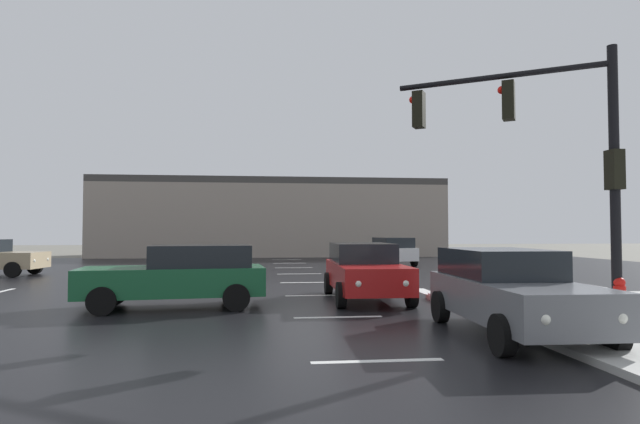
% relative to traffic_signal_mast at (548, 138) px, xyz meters
% --- Properties ---
extents(ground_plane, '(120.00, 120.00, 0.00)m').
position_rel_traffic_signal_mast_xyz_m(ground_plane, '(-5.03, 6.07, -4.16)').
color(ground_plane, slate).
extents(road_asphalt, '(44.00, 44.00, 0.02)m').
position_rel_traffic_signal_mast_xyz_m(road_asphalt, '(-5.03, 6.07, -4.15)').
color(road_asphalt, black).
rests_on(road_asphalt, ground_plane).
extents(snow_strip_curbside, '(4.00, 1.60, 0.06)m').
position_rel_traffic_signal_mast_xyz_m(snow_strip_curbside, '(-0.03, 2.07, -3.99)').
color(snow_strip_curbside, white).
rests_on(snow_strip_curbside, sidewalk_corner).
extents(lane_markings, '(36.15, 36.15, 0.01)m').
position_rel_traffic_signal_mast_xyz_m(lane_markings, '(-3.82, 4.69, -4.14)').
color(lane_markings, silver).
rests_on(lane_markings, road_asphalt).
extents(traffic_signal_mast, '(4.39, 2.87, 6.04)m').
position_rel_traffic_signal_mast_xyz_m(traffic_signal_mast, '(0.00, 0.00, 0.00)').
color(traffic_signal_mast, black).
rests_on(traffic_signal_mast, sidewalk_corner).
extents(fire_hydrant, '(0.48, 0.26, 0.79)m').
position_rel_traffic_signal_mast_xyz_m(fire_hydrant, '(1.17, -0.79, -3.63)').
color(fire_hydrant, red).
rests_on(fire_hydrant, sidewalk_corner).
extents(strip_building_background, '(26.64, 8.00, 6.00)m').
position_rel_traffic_signal_mast_xyz_m(strip_building_background, '(-5.92, 30.72, -1.16)').
color(strip_building_background, gray).
rests_on(strip_building_background, ground_plane).
extents(sedan_red, '(2.11, 4.57, 1.58)m').
position_rel_traffic_signal_mast_xyz_m(sedan_red, '(-3.81, 3.09, -3.31)').
color(sedan_red, '#B21919').
rests_on(sedan_red, road_asphalt).
extents(sedan_grey, '(2.13, 4.58, 1.58)m').
position_rel_traffic_signal_mast_xyz_m(sedan_grey, '(-2.10, -2.19, -3.31)').
color(sedan_grey, slate).
rests_on(sedan_grey, road_asphalt).
extents(sedan_white, '(2.38, 4.67, 1.58)m').
position_rel_traffic_signal_mast_xyz_m(sedan_white, '(0.55, 17.51, -3.31)').
color(sedan_white, white).
rests_on(sedan_white, road_asphalt).
extents(sedan_green, '(4.67, 2.39, 1.58)m').
position_rel_traffic_signal_mast_xyz_m(sedan_green, '(-8.78, 1.97, -3.31)').
color(sedan_green, '#195933').
rests_on(sedan_green, road_asphalt).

